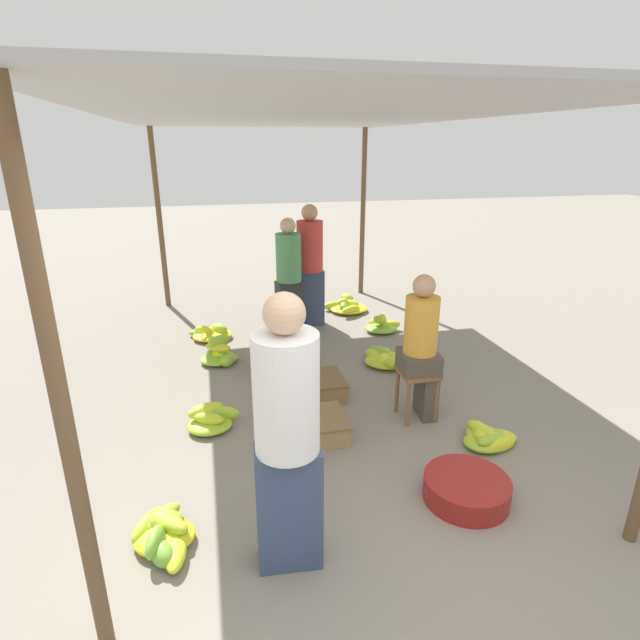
% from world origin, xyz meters
% --- Properties ---
extents(ground_plane, '(40.00, 40.00, 0.00)m').
position_xyz_m(ground_plane, '(0.00, 0.00, 0.00)').
color(ground_plane, gray).
rests_on(ground_plane, ground).
extents(canopy_post_front_left, '(0.08, 0.08, 2.67)m').
position_xyz_m(canopy_post_front_left, '(-1.60, 0.30, 1.34)').
color(canopy_post_front_left, brown).
rests_on(canopy_post_front_left, ground).
extents(canopy_post_back_left, '(0.08, 0.08, 2.67)m').
position_xyz_m(canopy_post_back_left, '(-1.60, 6.16, 1.34)').
color(canopy_post_back_left, brown).
rests_on(canopy_post_back_left, ground).
extents(canopy_post_back_right, '(0.08, 0.08, 2.67)m').
position_xyz_m(canopy_post_back_right, '(1.60, 6.16, 1.34)').
color(canopy_post_back_right, brown).
rests_on(canopy_post_back_right, ground).
extents(canopy_tarp, '(3.61, 6.26, 0.04)m').
position_xyz_m(canopy_tarp, '(0.00, 3.23, 2.69)').
color(canopy_tarp, '#B2B2B7').
rests_on(canopy_tarp, canopy_post_front_left).
extents(vendor_foreground, '(0.40, 0.40, 1.73)m').
position_xyz_m(vendor_foreground, '(-0.59, 0.62, 0.90)').
color(vendor_foreground, '#384766').
rests_on(vendor_foreground, ground).
extents(stool, '(0.34, 0.34, 0.48)m').
position_xyz_m(stool, '(0.85, 2.06, 0.38)').
color(stool, brown).
rests_on(stool, ground).
extents(vendor_seated, '(0.37, 0.37, 1.38)m').
position_xyz_m(vendor_seated, '(0.87, 2.06, 0.73)').
color(vendor_seated, '#4C4238').
rests_on(vendor_seated, ground).
extents(basin_black, '(0.61, 0.61, 0.17)m').
position_xyz_m(basin_black, '(0.75, 0.89, 0.09)').
color(basin_black, maroon).
rests_on(basin_black, ground).
extents(banana_pile_left_0, '(0.43, 0.64, 0.18)m').
position_xyz_m(banana_pile_left_0, '(-1.36, 0.95, 0.07)').
color(banana_pile_left_0, '#9AC231').
rests_on(banana_pile_left_0, ground).
extents(banana_pile_left_1, '(0.49, 0.40, 0.21)m').
position_xyz_m(banana_pile_left_1, '(-1.02, 2.29, 0.09)').
color(banana_pile_left_1, '#C1D22A').
rests_on(banana_pile_left_1, ground).
extents(banana_pile_left_2, '(0.60, 0.48, 0.19)m').
position_xyz_m(banana_pile_left_2, '(-0.97, 4.53, 0.07)').
color(banana_pile_left_2, '#76B437').
rests_on(banana_pile_left_2, ground).
extents(banana_pile_left_3, '(0.43, 0.52, 0.34)m').
position_xyz_m(banana_pile_left_3, '(-0.89, 3.73, 0.12)').
color(banana_pile_left_3, '#91BE32').
rests_on(banana_pile_left_3, ground).
extents(banana_pile_right_0, '(0.67, 0.67, 0.25)m').
position_xyz_m(banana_pile_right_0, '(1.08, 5.21, 0.09)').
color(banana_pile_right_0, '#A6C72E').
rests_on(banana_pile_right_0, ground).
extents(banana_pile_right_1, '(0.54, 0.67, 0.15)m').
position_xyz_m(banana_pile_right_1, '(1.01, 3.27, 0.06)').
color(banana_pile_right_1, '#AECA2D').
rests_on(banana_pile_right_1, ground).
extents(banana_pile_right_2, '(0.50, 0.47, 0.25)m').
position_xyz_m(banana_pile_right_2, '(1.32, 4.29, 0.08)').
color(banana_pile_right_2, '#A8C82E').
rests_on(banana_pile_right_2, ground).
extents(banana_pile_right_3, '(0.49, 0.48, 0.20)m').
position_xyz_m(banana_pile_right_3, '(1.26, 1.47, 0.08)').
color(banana_pile_right_3, '#CDD627').
rests_on(banana_pile_right_3, ground).
extents(crate_near, '(0.49, 0.49, 0.20)m').
position_xyz_m(crate_near, '(-0.12, 1.93, 0.10)').
color(crate_near, '#9E7A4C').
rests_on(crate_near, ground).
extents(crate_mid, '(0.54, 0.54, 0.20)m').
position_xyz_m(crate_mid, '(-0.16, 3.46, 0.10)').
color(crate_mid, brown).
rests_on(crate_mid, ground).
extents(crate_far, '(0.50, 0.50, 0.20)m').
position_xyz_m(crate_far, '(0.06, 2.67, 0.10)').
color(crate_far, olive).
rests_on(crate_far, ground).
extents(shopper_walking_mid, '(0.38, 0.37, 1.68)m').
position_xyz_m(shopper_walking_mid, '(0.42, 4.79, 0.87)').
color(shopper_walking_mid, '#384766').
rests_on(shopper_walking_mid, ground).
extents(shopper_walking_far, '(0.39, 0.39, 1.55)m').
position_xyz_m(shopper_walking_far, '(0.08, 4.54, 0.80)').
color(shopper_walking_far, '#2D2D33').
rests_on(shopper_walking_far, ground).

